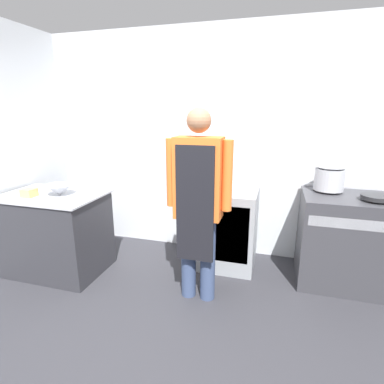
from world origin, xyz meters
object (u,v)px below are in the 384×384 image
(mixing_bowl, at_px, (59,190))
(saute_pan, at_px, (376,197))
(stove, at_px, (345,240))
(fridge_unit, at_px, (226,227))
(stock_pot, at_px, (329,177))
(person_cook, at_px, (198,197))
(plastic_tub, at_px, (29,193))

(mixing_bowl, relative_size, saute_pan, 1.15)
(stove, bearing_deg, saute_pan, -34.05)
(fridge_unit, relative_size, stock_pot, 3.08)
(person_cook, bearing_deg, saute_pan, 19.92)
(stove, distance_m, person_cook, 1.63)
(mixing_bowl, distance_m, saute_pan, 3.14)
(plastic_tub, xyz_separation_m, stock_pot, (2.99, 0.87, 0.16))
(stove, bearing_deg, plastic_tub, -166.86)
(stock_pot, bearing_deg, fridge_unit, -176.27)
(stove, bearing_deg, mixing_bowl, -168.35)
(fridge_unit, relative_size, plastic_tub, 7.13)
(fridge_unit, distance_m, plastic_tub, 2.16)
(person_cook, distance_m, stock_pot, 1.43)
(person_cook, distance_m, mixing_bowl, 1.55)
(stove, relative_size, plastic_tub, 7.61)
(mixing_bowl, bearing_deg, plastic_tub, -151.66)
(fridge_unit, bearing_deg, stock_pot, 3.73)
(fridge_unit, xyz_separation_m, mixing_bowl, (-1.69, -0.66, 0.50))
(person_cook, relative_size, plastic_tub, 14.14)
(stove, distance_m, stock_pot, 0.67)
(stock_pot, bearing_deg, person_cook, -145.63)
(mixing_bowl, distance_m, stock_pot, 2.83)
(fridge_unit, height_order, stock_pot, stock_pot)
(plastic_tub, relative_size, stock_pot, 0.43)
(fridge_unit, distance_m, stock_pot, 1.23)
(fridge_unit, bearing_deg, plastic_tub, -157.69)
(person_cook, relative_size, mixing_bowl, 5.98)
(fridge_unit, bearing_deg, stove, -2.52)
(mixing_bowl, bearing_deg, stove, 11.65)
(plastic_tub, bearing_deg, mixing_bowl, 28.34)
(fridge_unit, bearing_deg, mixing_bowl, -158.68)
(stove, height_order, mixing_bowl, mixing_bowl)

